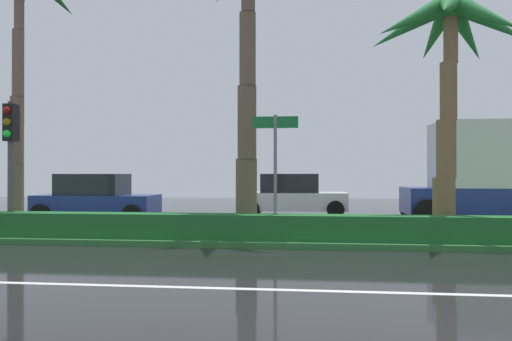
{
  "coord_description": "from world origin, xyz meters",
  "views": [
    {
      "loc": [
        -0.74,
        -5.59,
        1.74
      ],
      "look_at": [
        -2.62,
        10.81,
        1.83
      ],
      "focal_mm": 35.7,
      "sensor_mm": 36.0,
      "label": 1
    }
  ],
  "objects_px": {
    "car_in_traffic_second": "(293,196)",
    "box_truck_lead": "(500,179)",
    "palm_tree_centre": "(449,42)",
    "traffic_signal_median_left": "(10,143)",
    "car_in_traffic_leading": "(96,199)",
    "street_name_sign": "(275,159)"
  },
  "relations": [
    {
      "from": "car_in_traffic_second",
      "to": "box_truck_lead",
      "type": "height_order",
      "value": "box_truck_lead"
    },
    {
      "from": "palm_tree_centre",
      "to": "car_in_traffic_second",
      "type": "bearing_deg",
      "value": 121.01
    },
    {
      "from": "box_truck_lead",
      "to": "traffic_signal_median_left",
      "type": "bearing_deg",
      "value": -158.32
    },
    {
      "from": "traffic_signal_median_left",
      "to": "car_in_traffic_leading",
      "type": "xyz_separation_m",
      "value": [
        -0.07,
        5.32,
        -1.7
      ]
    },
    {
      "from": "traffic_signal_median_left",
      "to": "box_truck_lead",
      "type": "relative_size",
      "value": 0.54
    },
    {
      "from": "traffic_signal_median_left",
      "to": "car_in_traffic_leading",
      "type": "distance_m",
      "value": 5.59
    },
    {
      "from": "palm_tree_centre",
      "to": "car_in_traffic_second",
      "type": "xyz_separation_m",
      "value": [
        -4.34,
        7.22,
        -4.31
      ]
    },
    {
      "from": "traffic_signal_median_left",
      "to": "car_in_traffic_leading",
      "type": "relative_size",
      "value": 0.8
    },
    {
      "from": "palm_tree_centre",
      "to": "box_truck_lead",
      "type": "bearing_deg",
      "value": 57.44
    },
    {
      "from": "palm_tree_centre",
      "to": "traffic_signal_median_left",
      "type": "distance_m",
      "value": 11.63
    },
    {
      "from": "palm_tree_centre",
      "to": "car_in_traffic_leading",
      "type": "distance_m",
      "value": 12.78
    },
    {
      "from": "car_in_traffic_leading",
      "to": "box_truck_lead",
      "type": "height_order",
      "value": "box_truck_lead"
    },
    {
      "from": "car_in_traffic_leading",
      "to": "car_in_traffic_second",
      "type": "xyz_separation_m",
      "value": [
        6.99,
        3.18,
        0.0
      ]
    },
    {
      "from": "street_name_sign",
      "to": "box_truck_lead",
      "type": "height_order",
      "value": "box_truck_lead"
    },
    {
      "from": "traffic_signal_median_left",
      "to": "car_in_traffic_second",
      "type": "height_order",
      "value": "traffic_signal_median_left"
    },
    {
      "from": "car_in_traffic_leading",
      "to": "box_truck_lead",
      "type": "distance_m",
      "value": 14.09
    },
    {
      "from": "street_name_sign",
      "to": "traffic_signal_median_left",
      "type": "bearing_deg",
      "value": 178.98
    },
    {
      "from": "palm_tree_centre",
      "to": "traffic_signal_median_left",
      "type": "height_order",
      "value": "palm_tree_centre"
    },
    {
      "from": "car_in_traffic_second",
      "to": "car_in_traffic_leading",
      "type": "bearing_deg",
      "value": -155.55
    },
    {
      "from": "traffic_signal_median_left",
      "to": "palm_tree_centre",
      "type": "bearing_deg",
      "value": 6.48
    },
    {
      "from": "traffic_signal_median_left",
      "to": "street_name_sign",
      "type": "distance_m",
      "value": 6.88
    },
    {
      "from": "palm_tree_centre",
      "to": "box_truck_lead",
      "type": "xyz_separation_m",
      "value": [
        2.74,
        4.28,
        -3.59
      ]
    }
  ]
}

